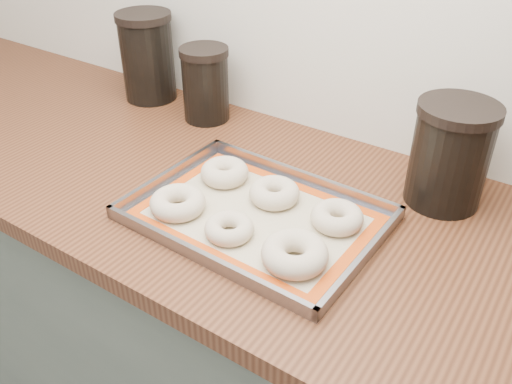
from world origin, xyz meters
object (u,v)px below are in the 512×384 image
Objects in this scene: baking_tray at (256,215)px; canister_mid at (205,84)px; bagel_back_mid at (274,193)px; bagel_front_right at (295,254)px; canister_left at (147,56)px; bagel_front_left at (178,203)px; bagel_front_mid at (229,228)px; bagel_back_left at (225,172)px; bagel_back_right at (337,217)px; canister_right at (450,154)px.

canister_mid reaches higher than baking_tray.
bagel_back_mid is at bearing -33.20° from canister_mid.
canister_left is (-0.68, 0.38, 0.09)m from bagel_front_right.
canister_mid reaches higher than bagel_front_left.
bagel_front_mid is (0.13, -0.01, -0.00)m from bagel_front_left.
bagel_front_right is 0.60m from canister_mid.
canister_left is at bearing 150.97° from bagel_back_left.
bagel_front_left reaches higher than bagel_back_right.
bagel_front_mid is 0.43× the size of canister_right.
canister_left reaches higher than baking_tray.
canister_left is (-0.43, 0.24, 0.09)m from bagel_back_left.
bagel_back_left is at bearing 129.08° from bagel_front_mid.
bagel_front_left is 0.57m from canister_left.
canister_mid is (-0.35, 0.23, 0.07)m from bagel_back_mid.
bagel_back_mid is at bearing 44.31° from bagel_front_left.
bagel_back_left reaches higher than bagel_front_left.
bagel_back_mid is (0.14, 0.13, 0.00)m from bagel_front_left.
bagel_back_left reaches higher than bagel_back_right.
canister_left is (-0.70, 0.25, 0.09)m from bagel_back_right.
canister_right is at bearing 56.35° from bagel_back_right.
canister_mid is 0.62m from canister_right.
bagel_front_right is 0.14m from bagel_back_right.
canister_left reaches higher than bagel_back_right.
bagel_front_mid is at bearing -95.44° from baking_tray.
bagel_front_left is 0.42m from canister_mid.
bagel_front_left reaches higher than baking_tray.
bagel_front_right is at bearing -29.77° from bagel_back_left.
canister_right reaches higher than bagel_back_left.
canister_right is (0.27, 0.19, 0.08)m from bagel_back_mid.
bagel_front_left is 0.53m from canister_right.
baking_tray is 0.15m from bagel_front_right.
bagel_back_left is at bearing -29.03° from canister_left.
bagel_back_right is 0.42× the size of canister_left.
bagel_back_right is at bearing 85.62° from bagel_front_right.
bagel_back_right is 0.25m from canister_right.
bagel_front_mid is 0.14m from bagel_front_right.
bagel_front_right is at bearing -47.29° from bagel_back_mid.
canister_right reaches higher than canister_mid.
bagel_front_right is at bearing -113.06° from canister_right.
canister_mid reaches higher than bagel_front_right.
bagel_back_mid is 0.34m from canister_right.
baking_tray is 2.28× the size of canister_right.
baking_tray is 0.46m from canister_mid.
bagel_back_left is 1.00× the size of bagel_back_mid.
bagel_front_left and bagel_back_mid have the same top height.
bagel_back_mid is at bearing 89.49° from baking_tray.
bagel_back_left reaches higher than bagel_back_mid.
canister_mid reaches higher than bagel_back_mid.
canister_left is at bearing 160.32° from bagel_back_right.
canister_right is (0.41, 0.33, 0.08)m from bagel_front_left.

